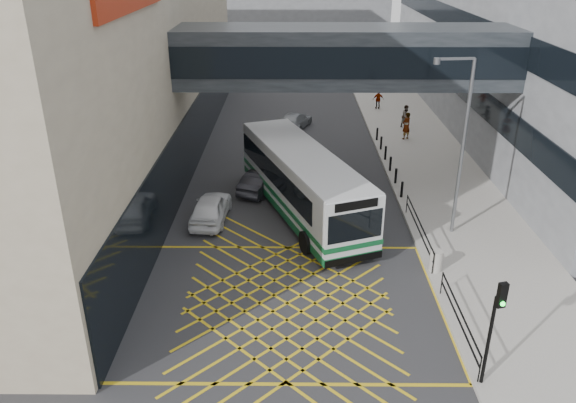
{
  "coord_description": "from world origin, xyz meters",
  "views": [
    {
      "loc": [
        0.18,
        -18.48,
        12.9
      ],
      "look_at": [
        0.0,
        4.0,
        2.6
      ],
      "focal_mm": 35.0,
      "sensor_mm": 36.0,
      "label": 1
    }
  ],
  "objects_px": {
    "car_silver": "(294,120)",
    "pedestrian_b": "(406,116)",
    "car_white": "(211,208)",
    "car_dark": "(261,181)",
    "traffic_light": "(495,319)",
    "pedestrian_c": "(378,100)",
    "litter_bin": "(436,261)",
    "pedestrian_a": "(406,126)",
    "bus": "(302,181)",
    "street_lamp": "(460,138)"
  },
  "relations": [
    {
      "from": "street_lamp",
      "to": "pedestrian_a",
      "type": "xyz_separation_m",
      "value": [
        0.54,
        14.37,
        -3.8
      ]
    },
    {
      "from": "car_white",
      "to": "pedestrian_a",
      "type": "relative_size",
      "value": 2.31
    },
    {
      "from": "bus",
      "to": "car_white",
      "type": "relative_size",
      "value": 2.74
    },
    {
      "from": "street_lamp",
      "to": "litter_bin",
      "type": "xyz_separation_m",
      "value": [
        -1.46,
        -3.61,
        -4.3
      ]
    },
    {
      "from": "bus",
      "to": "car_white",
      "type": "bearing_deg",
      "value": 170.76
    },
    {
      "from": "traffic_light",
      "to": "pedestrian_c",
      "type": "xyz_separation_m",
      "value": [
        1.2,
        33.13,
        -1.72
      ]
    },
    {
      "from": "street_lamp",
      "to": "pedestrian_a",
      "type": "distance_m",
      "value": 14.88
    },
    {
      "from": "pedestrian_b",
      "to": "bus",
      "type": "bearing_deg",
      "value": -153.48
    },
    {
      "from": "pedestrian_b",
      "to": "car_white",
      "type": "bearing_deg",
      "value": -163.67
    },
    {
      "from": "car_white",
      "to": "pedestrian_b",
      "type": "relative_size",
      "value": 2.66
    },
    {
      "from": "car_white",
      "to": "car_silver",
      "type": "relative_size",
      "value": 1.05
    },
    {
      "from": "car_white",
      "to": "pedestrian_b",
      "type": "distance_m",
      "value": 20.41
    },
    {
      "from": "car_silver",
      "to": "street_lamp",
      "type": "relative_size",
      "value": 0.51
    },
    {
      "from": "traffic_light",
      "to": "litter_bin",
      "type": "bearing_deg",
      "value": 74.17
    },
    {
      "from": "litter_bin",
      "to": "pedestrian_c",
      "type": "relative_size",
      "value": 0.6
    },
    {
      "from": "car_dark",
      "to": "car_silver",
      "type": "xyz_separation_m",
      "value": [
        1.91,
        12.12,
        0.03
      ]
    },
    {
      "from": "bus",
      "to": "traffic_light",
      "type": "height_order",
      "value": "traffic_light"
    },
    {
      "from": "street_lamp",
      "to": "litter_bin",
      "type": "distance_m",
      "value": 5.8
    },
    {
      "from": "street_lamp",
      "to": "pedestrian_b",
      "type": "xyz_separation_m",
      "value": [
        1.08,
        17.31,
        -3.93
      ]
    },
    {
      "from": "car_silver",
      "to": "car_dark",
      "type": "bearing_deg",
      "value": 100.74
    },
    {
      "from": "car_silver",
      "to": "traffic_light",
      "type": "relative_size",
      "value": 1.11
    },
    {
      "from": "pedestrian_b",
      "to": "pedestrian_c",
      "type": "bearing_deg",
      "value": 69.9
    },
    {
      "from": "car_silver",
      "to": "pedestrian_b",
      "type": "bearing_deg",
      "value": -160.49
    },
    {
      "from": "car_silver",
      "to": "pedestrian_c",
      "type": "xyz_separation_m",
      "value": [
        7.14,
        5.28,
        0.28
      ]
    },
    {
      "from": "car_dark",
      "to": "street_lamp",
      "type": "relative_size",
      "value": 0.49
    },
    {
      "from": "bus",
      "to": "litter_bin",
      "type": "bearing_deg",
      "value": -67.36
    },
    {
      "from": "car_dark",
      "to": "litter_bin",
      "type": "height_order",
      "value": "car_dark"
    },
    {
      "from": "car_silver",
      "to": "litter_bin",
      "type": "height_order",
      "value": "car_silver"
    },
    {
      "from": "pedestrian_c",
      "to": "pedestrian_a",
      "type": "bearing_deg",
      "value": 91.59
    },
    {
      "from": "car_white",
      "to": "pedestrian_b",
      "type": "bearing_deg",
      "value": -125.18
    },
    {
      "from": "car_silver",
      "to": "pedestrian_c",
      "type": "relative_size",
      "value": 2.72
    },
    {
      "from": "bus",
      "to": "pedestrian_a",
      "type": "distance_m",
      "value": 14.24
    },
    {
      "from": "car_white",
      "to": "pedestrian_c",
      "type": "relative_size",
      "value": 2.86
    },
    {
      "from": "car_white",
      "to": "car_silver",
      "type": "bearing_deg",
      "value": -101.38
    },
    {
      "from": "car_white",
      "to": "pedestrian_a",
      "type": "xyz_separation_m",
      "value": [
        12.31,
        12.92,
        0.42
      ]
    },
    {
      "from": "pedestrian_a",
      "to": "car_white",
      "type": "bearing_deg",
      "value": 12.03
    },
    {
      "from": "bus",
      "to": "pedestrian_a",
      "type": "height_order",
      "value": "bus"
    },
    {
      "from": "car_white",
      "to": "car_silver",
      "type": "distance_m",
      "value": 16.47
    },
    {
      "from": "car_dark",
      "to": "pedestrian_a",
      "type": "bearing_deg",
      "value": -114.97
    },
    {
      "from": "car_dark",
      "to": "litter_bin",
      "type": "bearing_deg",
      "value": 154.12
    },
    {
      "from": "car_silver",
      "to": "car_white",
      "type": "bearing_deg",
      "value": 94.54
    },
    {
      "from": "traffic_light",
      "to": "litter_bin",
      "type": "relative_size",
      "value": 4.07
    },
    {
      "from": "bus",
      "to": "street_lamp",
      "type": "xyz_separation_m",
      "value": [
        7.13,
        -2.39,
        3.11
      ]
    },
    {
      "from": "car_dark",
      "to": "traffic_light",
      "type": "xyz_separation_m",
      "value": [
        7.86,
        -15.73,
        2.03
      ]
    },
    {
      "from": "car_silver",
      "to": "pedestrian_a",
      "type": "relative_size",
      "value": 2.2
    },
    {
      "from": "litter_bin",
      "to": "pedestrian_b",
      "type": "height_order",
      "value": "pedestrian_b"
    },
    {
      "from": "street_lamp",
      "to": "pedestrian_a",
      "type": "bearing_deg",
      "value": 81.57
    },
    {
      "from": "car_dark",
      "to": "traffic_light",
      "type": "bearing_deg",
      "value": 138.87
    },
    {
      "from": "car_dark",
      "to": "street_lamp",
      "type": "xyz_separation_m",
      "value": [
        9.37,
        -5.23,
        4.3
      ]
    },
    {
      "from": "litter_bin",
      "to": "pedestrian_c",
      "type": "bearing_deg",
      "value": 87.48
    }
  ]
}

